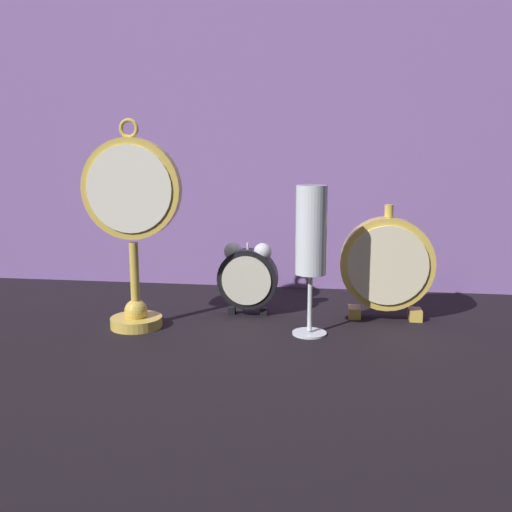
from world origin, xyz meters
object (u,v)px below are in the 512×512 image
mantel_clock_silver (387,264)px  champagne_flute (311,240)px  pocket_watch_on_stand (132,222)px  alarm_clock_twin_bell (248,275)px

mantel_clock_silver → champagne_flute: 0.16m
pocket_watch_on_stand → mantel_clock_silver: size_ratio=1.70×
pocket_watch_on_stand → alarm_clock_twin_bell: 0.21m
pocket_watch_on_stand → alarm_clock_twin_bell: (0.16, 0.09, -0.10)m
pocket_watch_on_stand → alarm_clock_twin_bell: bearing=29.6°
mantel_clock_silver → pocket_watch_on_stand: bearing=-165.7°
pocket_watch_on_stand → mantel_clock_silver: pocket_watch_on_stand is taller
alarm_clock_twin_bell → champagne_flute: (0.11, -0.09, 0.08)m
mantel_clock_silver → alarm_clock_twin_bell: bearing=-178.3°
pocket_watch_on_stand → alarm_clock_twin_bell: size_ratio=2.60×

